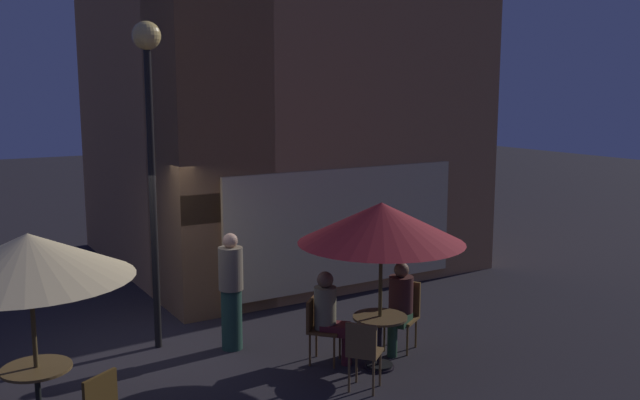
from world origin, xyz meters
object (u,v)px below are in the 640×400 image
cafe_table_1 (38,386)px  cafe_chair_2 (403,309)px  street_lamp_near_corner (149,107)px  cafe_chair_0 (319,324)px  patron_seated_1 (400,302)px  cafe_chair_1 (363,349)px  patio_umbrella_1 (29,257)px  patio_umbrella_0 (381,223)px  patron_seated_0 (329,312)px  cafe_table_0 (380,331)px  patron_standing_2 (231,291)px

cafe_table_1 → cafe_chair_2: (4.92, 0.06, -0.01)m
street_lamp_near_corner → cafe_chair_0: bearing=-44.6°
cafe_table_1 → street_lamp_near_corner: bearing=44.6°
patron_seated_1 → street_lamp_near_corner: bearing=-64.6°
cafe_chair_0 → cafe_chair_1: (-0.02, -1.09, 0.01)m
cafe_table_1 → cafe_chair_2: bearing=0.7°
cafe_table_1 → patio_umbrella_1: patio_umbrella_1 is taller
patio_umbrella_0 → patron_seated_1: patio_umbrella_0 is taller
patron_seated_0 → patron_seated_1: (1.08, -0.13, 0.00)m
patio_umbrella_0 → patio_umbrella_1: patio_umbrella_0 is taller
cafe_table_0 → cafe_chair_0: size_ratio=0.82×
cafe_chair_0 → patron_standing_2: bearing=173.3°
cafe_table_0 → patron_standing_2: bearing=130.0°
cafe_chair_1 → patron_seated_0: patron_seated_0 is taller
patron_seated_0 → street_lamp_near_corner: bearing=-178.9°
patio_umbrella_1 → patio_umbrella_0: bearing=-5.2°
street_lamp_near_corner → cafe_chair_2: bearing=-31.3°
street_lamp_near_corner → cafe_chair_0: (1.69, -1.67, -2.89)m
patio_umbrella_0 → cafe_chair_2: bearing=31.1°
cafe_chair_0 → patron_seated_0: (0.10, -0.10, 0.18)m
street_lamp_near_corner → patron_standing_2: 2.80m
cafe_table_1 → patron_seated_1: patron_seated_1 is taller
cafe_chair_2 → patio_umbrella_0: bearing=-0.0°
cafe_table_1 → patron_standing_2: 3.09m
cafe_chair_0 → patron_seated_1: size_ratio=0.69×
cafe_chair_2 → patron_standing_2: bearing=-60.9°
cafe_table_1 → cafe_chair_0: cafe_chair_0 is taller
cafe_table_0 → cafe_table_1: bearing=174.8°
patio_umbrella_0 → cafe_chair_1: patio_umbrella_0 is taller
patron_standing_2 → patio_umbrella_1: bearing=168.8°
cafe_chair_1 → cafe_chair_2: size_ratio=0.93×
cafe_chair_1 → cafe_table_0: bearing=-0.0°
cafe_table_1 → patron_seated_0: bearing=1.7°
patio_umbrella_1 → cafe_chair_1: (3.58, -0.87, -1.43)m
cafe_chair_0 → cafe_chair_1: bearing=-45.5°
patron_seated_1 → cafe_chair_0: bearing=-42.3°
cafe_table_1 → patio_umbrella_0: 4.43m
patio_umbrella_0 → cafe_chair_0: patio_umbrella_0 is taller
street_lamp_near_corner → cafe_chair_2: street_lamp_near_corner is taller
patron_seated_1 → patron_standing_2: bearing=-64.1°
patron_standing_2 → cafe_chair_0: bearing=-88.3°
patio_umbrella_0 → patron_standing_2: size_ratio=1.33×
cafe_table_0 → patio_umbrella_0: 1.45m
street_lamp_near_corner → patio_umbrella_0: (2.28, -2.27, -1.47)m
cafe_table_0 → patron_standing_2: 2.19m
cafe_table_0 → patio_umbrella_1: (-4.19, 0.38, 1.46)m
street_lamp_near_corner → cafe_table_0: (2.28, -2.27, -2.91)m
patron_seated_0 → patron_standing_2: 1.48m
patio_umbrella_0 → cafe_chair_0: bearing=134.2°
cafe_chair_2 → cafe_table_0: bearing=-0.0°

